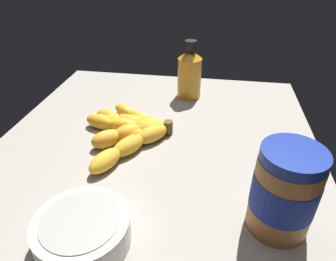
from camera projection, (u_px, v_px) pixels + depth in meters
ground_plane at (155, 153)px, 65.90cm from camera, size 70.25×79.42×3.72cm
banana_bunch at (130, 129)px, 67.62cm from camera, size 21.21×28.19×3.76cm
peanut_butter_jar at (284, 191)px, 43.41cm from camera, size 9.44×9.44×14.27cm
honey_bottle at (190, 73)px, 82.17cm from camera, size 6.56×6.56×15.87cm
small_bowl at (82, 230)px, 43.25cm from camera, size 13.92×13.92×4.65cm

